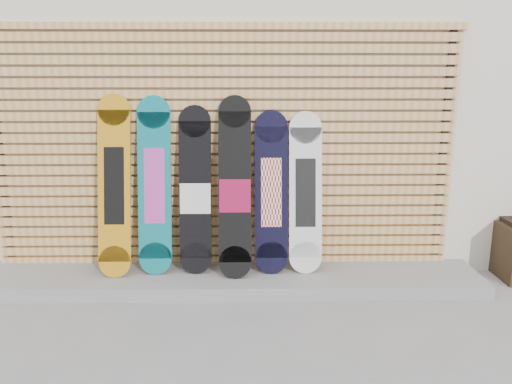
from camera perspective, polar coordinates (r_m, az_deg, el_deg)
The scene contains 10 objects.
ground at distance 3.98m, azimuth -2.05°, elevation -14.56°, with size 80.00×80.00×0.00m, color gray.
building at distance 7.03m, azimuth 2.60°, elevation 12.77°, with size 12.00×5.00×3.60m, color beige.
concrete_step at distance 4.57m, azimuth -3.79°, elevation -9.90°, with size 4.60×0.70×0.12m, color gray.
slat_wall at distance 4.54m, azimuth -3.83°, elevation 5.02°, with size 4.26×0.08×2.29m.
snowboard_0 at distance 4.54m, azimuth -15.88°, elevation 0.69°, with size 0.28×0.37×1.58m.
snowboard_1 at distance 4.49m, azimuth -11.51°, elevation 0.70°, with size 0.29×0.31×1.56m.
snowboard_2 at distance 4.45m, azimuth -6.95°, elevation 0.08°, with size 0.29×0.29×1.48m.
snowboard_3 at distance 4.36m, azimuth -2.42°, elevation 0.45°, with size 0.29×0.41×1.57m.
snowboard_4 at distance 4.43m, azimuth 1.76°, elevation -0.05°, with size 0.29×0.31×1.44m.
snowboard_5 at distance 4.46m, azimuth 5.67°, elevation -0.08°, with size 0.29×0.30×1.43m.
Camera 1 is at (0.09, -3.52, 1.85)m, focal length 35.00 mm.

